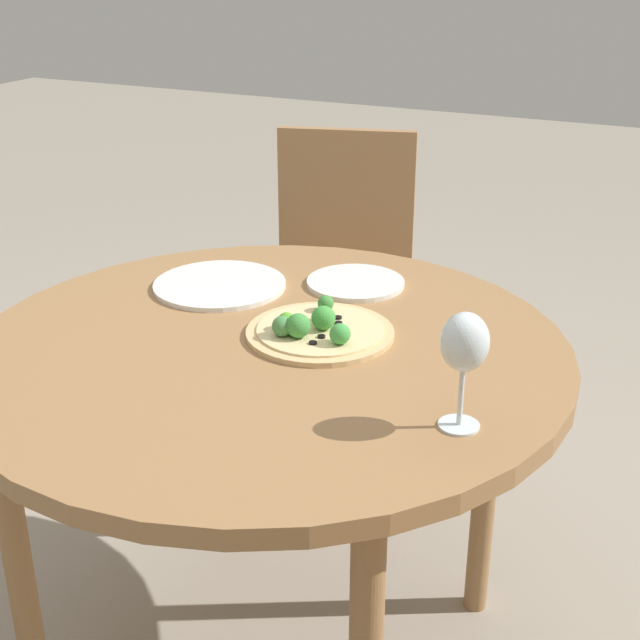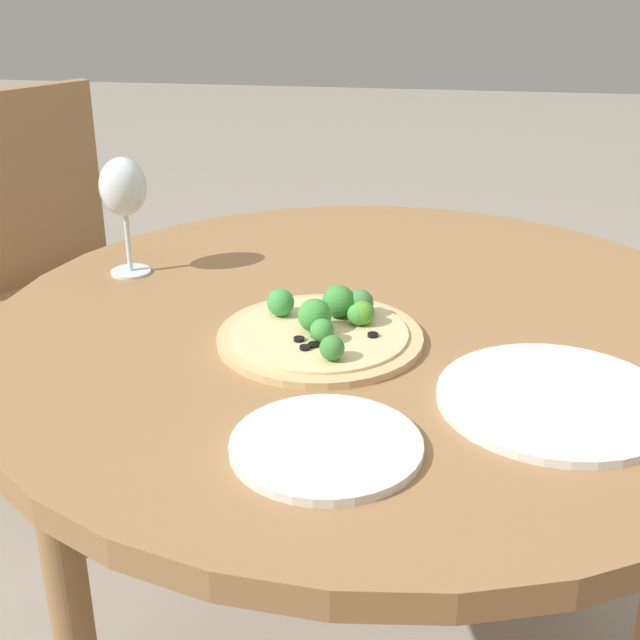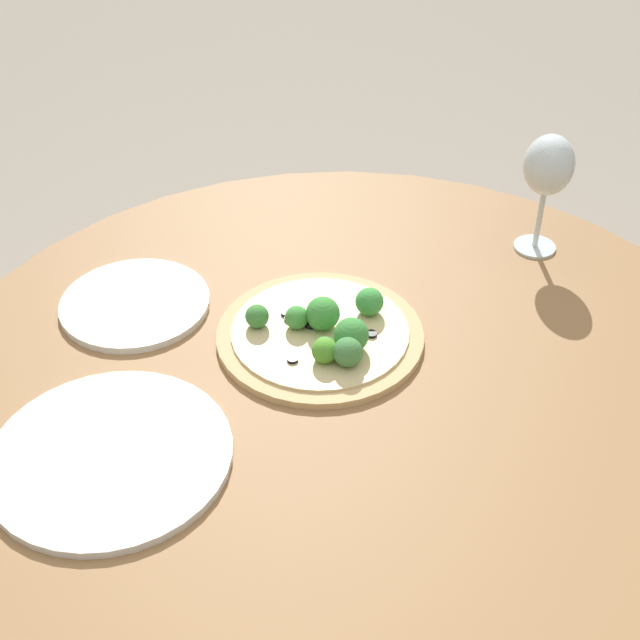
{
  "view_description": "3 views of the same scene",
  "coord_description": "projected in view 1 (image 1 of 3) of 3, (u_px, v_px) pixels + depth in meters",
  "views": [
    {
      "loc": [
        -0.69,
        1.24,
        1.39
      ],
      "look_at": [
        -0.07,
        -0.07,
        0.75
      ],
      "focal_mm": 50.0,
      "sensor_mm": 36.0,
      "label": 1
    },
    {
      "loc": [
        0.07,
        -1.1,
        1.23
      ],
      "look_at": [
        -0.07,
        -0.07,
        0.75
      ],
      "focal_mm": 50.0,
      "sensor_mm": 36.0,
      "label": 2
    },
    {
      "loc": [
        0.74,
        0.29,
        1.45
      ],
      "look_at": [
        -0.07,
        -0.07,
        0.75
      ],
      "focal_mm": 50.0,
      "sensor_mm": 36.0,
      "label": 3
    }
  ],
  "objects": [
    {
      "name": "plate_far",
      "position": [
        356.0,
        283.0,
        1.82
      ],
      "size": [
        0.2,
        0.2,
        0.01
      ],
      "color": "silver",
      "rests_on": "dining_table"
    },
    {
      "name": "plate_near",
      "position": [
        220.0,
        285.0,
        1.81
      ],
      "size": [
        0.27,
        0.27,
        0.01
      ],
      "color": "silver",
      "rests_on": "dining_table"
    },
    {
      "name": "dining_table",
      "position": [
        269.0,
        379.0,
        1.6
      ],
      "size": [
        1.07,
        1.07,
        0.72
      ],
      "color": "olive",
      "rests_on": "ground_plane"
    },
    {
      "name": "chair_2",
      "position": [
        339.0,
        284.0,
        2.45
      ],
      "size": [
        0.49,
        0.49,
        0.9
      ],
      "rotation": [
        0.0,
        0.0,
        -2.87
      ],
      "color": "#997047",
      "rests_on": "ground_plane"
    },
    {
      "name": "wine_glass",
      "position": [
        465.0,
        346.0,
        1.25
      ],
      "size": [
        0.07,
        0.07,
        0.18
      ],
      "color": "silver",
      "rests_on": "dining_table"
    },
    {
      "name": "pizza",
      "position": [
        317.0,
        329.0,
        1.59
      ],
      "size": [
        0.27,
        0.27,
        0.06
      ],
      "color": "tan",
      "rests_on": "dining_table"
    }
  ]
}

